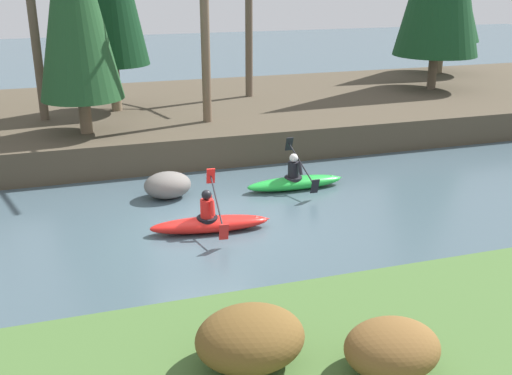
{
  "coord_description": "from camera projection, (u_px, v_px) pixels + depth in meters",
  "views": [
    {
      "loc": [
        -2.78,
        -12.69,
        5.59
      ],
      "look_at": [
        1.43,
        0.56,
        0.55
      ],
      "focal_mm": 42.0,
      "sensor_mm": 36.0,
      "label": 1
    }
  ],
  "objects": [
    {
      "name": "ground_plane",
      "position": [
        205.0,
        223.0,
        14.06
      ],
      "size": [
        90.0,
        90.0,
        0.0
      ],
      "primitive_type": "plane",
      "color": "#425660"
    },
    {
      "name": "riverbank_far",
      "position": [
        150.0,
        119.0,
        21.85
      ],
      "size": [
        44.0,
        10.03,
        0.99
      ],
      "color": "#4C4233",
      "rests_on": "ground"
    },
    {
      "name": "bare_tree_mid_upstream",
      "position": [
        36.0,
        35.0,
        18.78
      ],
      "size": [
        3.19,
        3.15,
        5.75
      ],
      "color": "brown",
      "rests_on": "riverbank_far"
    },
    {
      "name": "bare_tree_downstream",
      "position": [
        249.0,
        21.0,
        22.45
      ],
      "size": [
        3.34,
        3.3,
        6.03
      ],
      "color": "brown",
      "rests_on": "riverbank_far"
    },
    {
      "name": "boulder_midstream",
      "position": [
        168.0,
        185.0,
        15.55
      ],
      "size": [
        1.22,
        0.96,
        0.69
      ],
      "color": "slate",
      "rests_on": "ground"
    },
    {
      "name": "bare_tree_mid_downstream",
      "position": [
        205.0,
        3.0,
        18.25
      ],
      "size": [
        4.29,
        4.24,
        7.85
      ],
      "color": "brown",
      "rests_on": "riverbank_far"
    },
    {
      "name": "shrub_clump_nearest",
      "position": [
        250.0,
        338.0,
        7.76
      ],
      "size": [
        1.45,
        1.21,
        0.79
      ],
      "color": "brown",
      "rests_on": "riverbank_near"
    },
    {
      "name": "shrub_clump_second",
      "position": [
        392.0,
        348.0,
        7.64
      ],
      "size": [
        1.27,
        1.06,
        0.69
      ],
      "color": "brown",
      "rests_on": "riverbank_near"
    },
    {
      "name": "kayaker_middle",
      "position": [
        211.0,
        222.0,
        13.58
      ],
      "size": [
        2.79,
        2.07,
        1.2
      ],
      "rotation": [
        0.0,
        0.0,
        -0.1
      ],
      "color": "red",
      "rests_on": "ground"
    },
    {
      "name": "kayaker_lead",
      "position": [
        296.0,
        181.0,
        16.22
      ],
      "size": [
        2.77,
        2.06,
        1.2
      ],
      "rotation": [
        0.0,
        0.0,
        0.0
      ],
      "color": "green",
      "rests_on": "ground"
    }
  ]
}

